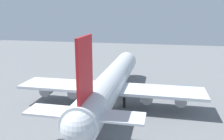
{
  "coord_description": "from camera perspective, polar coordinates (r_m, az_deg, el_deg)",
  "views": [
    {
      "loc": [
        -59.87,
        -12.58,
        24.37
      ],
      "look_at": [
        0.0,
        0.0,
        9.11
      ],
      "focal_mm": 38.65,
      "sensor_mm": 36.0,
      "label": 1
    }
  ],
  "objects": [
    {
      "name": "cargo_airplane",
      "position": [
        63.9,
        -0.0,
        -2.79
      ],
      "size": [
        59.18,
        47.09,
        20.26
      ],
      "color": "silver",
      "rests_on": "ground_plane"
    },
    {
      "name": "ground_plane",
      "position": [
        65.85,
        -0.0,
        -7.72
      ],
      "size": [
        236.71,
        236.71,
        0.0
      ],
      "primitive_type": "plane",
      "color": "slate"
    },
    {
      "name": "safety_cone_nose",
      "position": [
        90.29,
        5.27,
        -1.49
      ],
      "size": [
        0.49,
        0.49,
        0.7
      ],
      "primitive_type": "cone",
      "color": "orange",
      "rests_on": "ground_plane"
    },
    {
      "name": "cargo_container_fore",
      "position": [
        77.53,
        16.94,
        -4.3
      ],
      "size": [
        2.55,
        3.43,
        1.66
      ],
      "color": "#4C729E",
      "rests_on": "ground_plane"
    }
  ]
}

